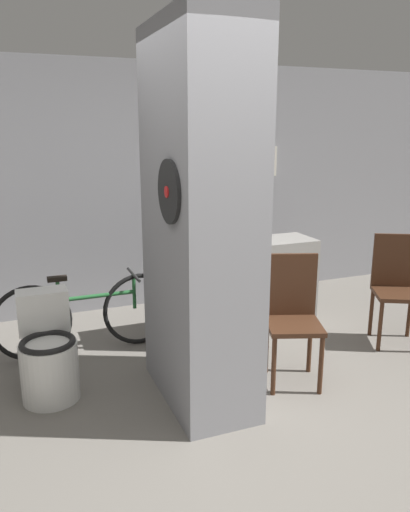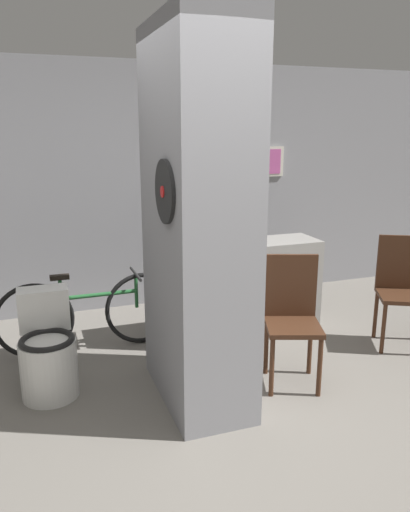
{
  "view_description": "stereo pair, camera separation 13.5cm",
  "coord_description": "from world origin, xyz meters",
  "px_view_note": "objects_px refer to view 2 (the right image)",
  "views": [
    {
      "loc": [
        -1.23,
        -2.6,
        1.93
      ],
      "look_at": [
        0.17,
        0.93,
        0.95
      ],
      "focal_mm": 35.0,
      "sensor_mm": 36.0,
      "label": 1
    },
    {
      "loc": [
        -1.1,
        -2.65,
        1.93
      ],
      "look_at": [
        0.17,
        0.93,
        0.95
      ],
      "focal_mm": 35.0,
      "sensor_mm": 36.0,
      "label": 2
    }
  ],
  "objects_px": {
    "chair_near_pillar": "(292,314)",
    "bottle_tall": "(216,233)",
    "bicycle": "(90,313)",
    "chair_by_doorway": "(401,286)",
    "toilet": "(48,353)"
  },
  "relations": [
    {
      "from": "chair_by_doorway",
      "to": "bottle_tall",
      "type": "distance_m",
      "value": 1.73
    },
    {
      "from": "chair_by_doorway",
      "to": "bottle_tall",
      "type": "height_order",
      "value": "bottle_tall"
    },
    {
      "from": "chair_by_doorway",
      "to": "toilet",
      "type": "bearing_deg",
      "value": -155.43
    },
    {
      "from": "toilet",
      "to": "bicycle",
      "type": "distance_m",
      "value": 0.75
    },
    {
      "from": "toilet",
      "to": "bicycle",
      "type": "bearing_deg",
      "value": 58.74
    },
    {
      "from": "chair_near_pillar",
      "to": "bottle_tall",
      "type": "distance_m",
      "value": 1.14
    },
    {
      "from": "bicycle",
      "to": "chair_near_pillar",
      "type": "bearing_deg",
      "value": -37.39
    },
    {
      "from": "chair_near_pillar",
      "to": "bicycle",
      "type": "bearing_deg",
      "value": 162.26
    },
    {
      "from": "chair_near_pillar",
      "to": "bicycle",
      "type": "height_order",
      "value": "chair_near_pillar"
    },
    {
      "from": "bottle_tall",
      "to": "chair_near_pillar",
      "type": "bearing_deg",
      "value": -77.07
    },
    {
      "from": "toilet",
      "to": "bottle_tall",
      "type": "bearing_deg",
      "value": 20.82
    },
    {
      "from": "chair_by_doorway",
      "to": "bottle_tall",
      "type": "bearing_deg",
      "value": -178.81
    },
    {
      "from": "chair_by_doorway",
      "to": "bicycle",
      "type": "xyz_separation_m",
      "value": [
        -2.67,
        0.79,
        -0.2
      ]
    },
    {
      "from": "toilet",
      "to": "chair_by_doorway",
      "type": "relative_size",
      "value": 0.76
    },
    {
      "from": "bicycle",
      "to": "toilet",
      "type": "bearing_deg",
      "value": -121.26
    }
  ]
}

